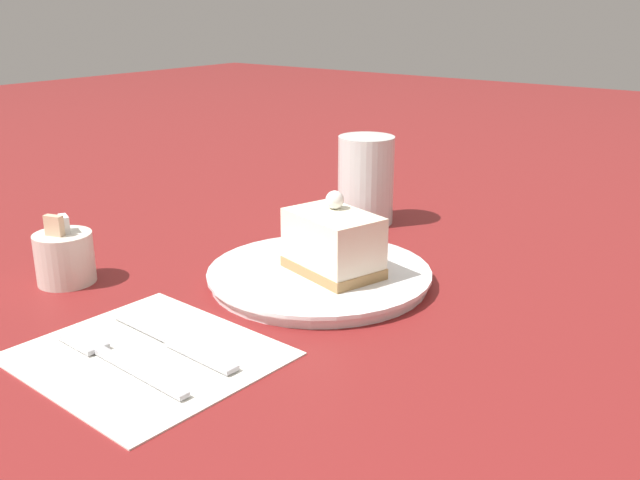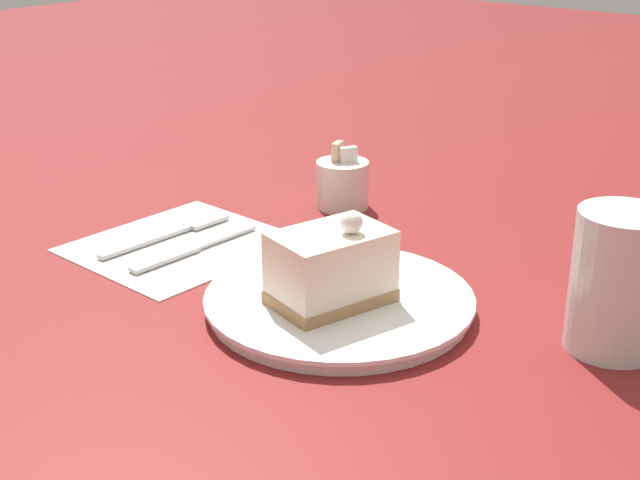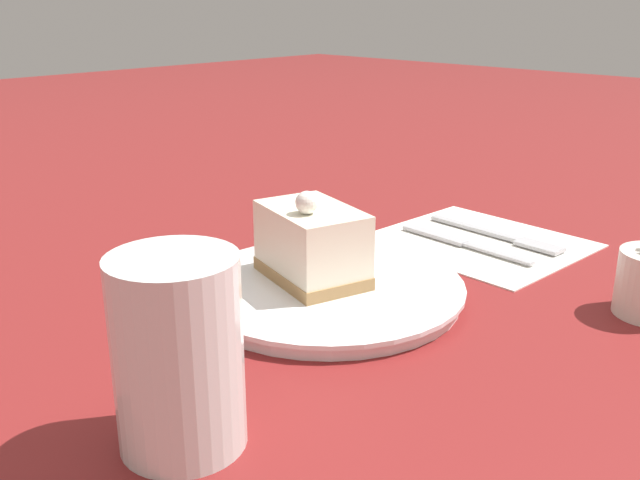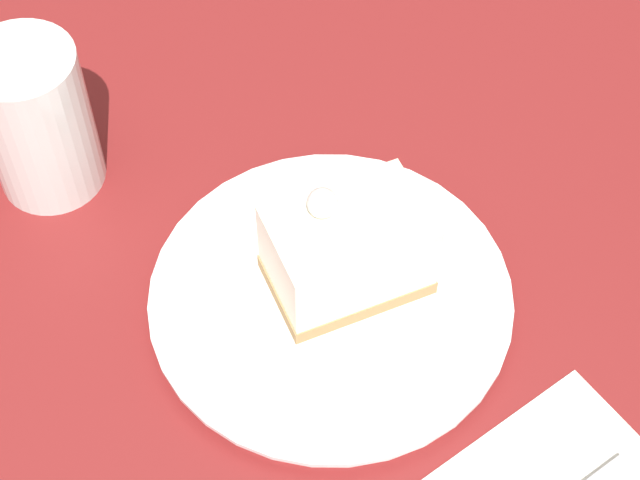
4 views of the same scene
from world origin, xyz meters
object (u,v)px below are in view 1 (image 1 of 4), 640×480
(plate, at_px, (319,275))
(sugar_bowl, at_px, (65,257))
(cake_slice, at_px, (333,243))
(knife, at_px, (182,346))
(drinking_glass, at_px, (366,180))
(fork, at_px, (111,356))

(plate, xyz_separation_m, sugar_bowl, (-0.16, 0.22, 0.02))
(cake_slice, distance_m, sugar_bowl, 0.29)
(cake_slice, xyz_separation_m, knife, (-0.20, 0.01, -0.04))
(plate, bearing_deg, drinking_glass, 21.70)
(knife, height_order, drinking_glass, drinking_glass)
(plate, height_order, cake_slice, cake_slice)
(plate, distance_m, drinking_glass, 0.24)
(plate, distance_m, cake_slice, 0.04)
(knife, xyz_separation_m, drinking_glass, (0.41, 0.09, 0.05))
(drinking_glass, bearing_deg, cake_slice, -154.41)
(fork, bearing_deg, knife, -30.54)
(plate, distance_m, sugar_bowl, 0.27)
(plate, relative_size, sugar_bowl, 3.13)
(cake_slice, distance_m, knife, 0.21)
(fork, xyz_separation_m, drinking_glass, (0.46, 0.05, 0.05))
(cake_slice, height_order, fork, cake_slice)
(cake_slice, distance_m, fork, 0.26)
(drinking_glass, bearing_deg, knife, -168.11)
(plate, distance_m, knife, 0.20)
(fork, distance_m, sugar_bowl, 0.21)
(sugar_bowl, relative_size, drinking_glass, 0.65)
(sugar_bowl, bearing_deg, plate, -53.04)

